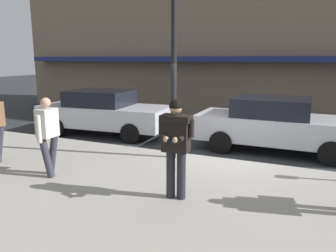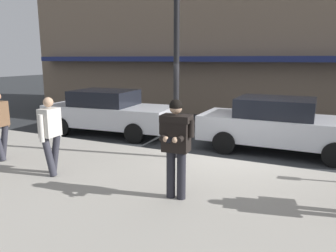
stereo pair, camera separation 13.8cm
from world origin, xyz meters
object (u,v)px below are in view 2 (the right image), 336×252
(parked_sedan_near, at_px, (109,112))
(pedestrian_in_light_coat, at_px, (50,131))
(street_lamp_post, at_px, (177,37))
(man_texting_on_phone, at_px, (176,139))
(parked_sedan_mid, at_px, (280,125))

(parked_sedan_near, bearing_deg, pedestrian_in_light_coat, -69.91)
(parked_sedan_near, relative_size, street_lamp_post, 0.95)
(parked_sedan_near, bearing_deg, man_texting_on_phone, -43.58)
(parked_sedan_near, relative_size, parked_sedan_mid, 1.03)
(parked_sedan_mid, bearing_deg, street_lamp_post, -135.75)
(pedestrian_in_light_coat, xyz_separation_m, street_lamp_post, (1.91, 2.30, 2.03))
(man_texting_on_phone, bearing_deg, parked_sedan_near, 136.42)
(street_lamp_post, bearing_deg, pedestrian_in_light_coat, -129.72)
(parked_sedan_near, xyz_separation_m, pedestrian_in_light_coat, (1.57, -4.30, 0.32))
(parked_sedan_near, xyz_separation_m, parked_sedan_mid, (5.73, 0.19, 0.00))
(man_texting_on_phone, bearing_deg, parked_sedan_mid, 74.62)
(man_texting_on_phone, xyz_separation_m, street_lamp_post, (-1.01, 2.29, 1.89))
(parked_sedan_mid, bearing_deg, pedestrian_in_light_coat, -132.80)
(street_lamp_post, bearing_deg, parked_sedan_near, 150.22)
(parked_sedan_near, height_order, street_lamp_post, street_lamp_post)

